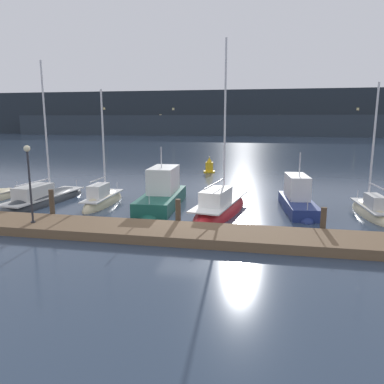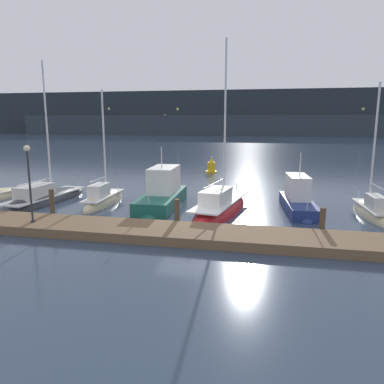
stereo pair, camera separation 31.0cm
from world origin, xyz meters
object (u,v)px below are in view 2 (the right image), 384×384
at_px(sailboat_berth_3, 104,202).
at_px(motorboat_berth_6, 298,205).
at_px(sailboat_berth_2, 45,201).
at_px(motorboat_berth_4, 162,199).
at_px(channel_buoy, 211,167).
at_px(sailboat_berth_7, 371,214).
at_px(sailboat_berth_5, 220,210).
at_px(dock_lamppost, 29,171).

bearing_deg(sailboat_berth_3, motorboat_berth_6, 3.77).
xyz_separation_m(sailboat_berth_2, motorboat_berth_6, (16.90, 1.18, 0.23)).
xyz_separation_m(motorboat_berth_4, motorboat_berth_6, (8.67, 0.56, -0.13)).
xyz_separation_m(sailboat_berth_2, channel_buoy, (8.91, 16.81, 0.50)).
relative_size(sailboat_berth_3, sailboat_berth_7, 0.99).
xyz_separation_m(sailboat_berth_5, motorboat_berth_6, (4.70, 1.46, 0.21)).
bearing_deg(sailboat_berth_2, motorboat_berth_6, 4.00).
xyz_separation_m(motorboat_berth_6, channel_buoy, (-7.99, 15.63, 0.27)).
xyz_separation_m(motorboat_berth_4, sailboat_berth_5, (3.97, -0.90, -0.34)).
height_order(sailboat_berth_5, sailboat_berth_7, sailboat_berth_5).
bearing_deg(dock_lamppost, channel_buoy, 76.22).
bearing_deg(motorboat_berth_4, sailboat_berth_3, -176.12).
bearing_deg(channel_buoy, sailboat_berth_7, -52.92).
distance_m(sailboat_berth_2, motorboat_berth_4, 8.26).
relative_size(sailboat_berth_2, sailboat_berth_3, 1.22).
bearing_deg(sailboat_berth_5, dock_lamppost, -147.02).
bearing_deg(motorboat_berth_6, dock_lamppost, -151.98).
distance_m(motorboat_berth_6, dock_lamppost, 15.64).
xyz_separation_m(sailboat_berth_2, dock_lamppost, (3.30, -6.05, 2.96)).
height_order(sailboat_berth_3, motorboat_berth_6, sailboat_berth_3).
height_order(motorboat_berth_4, motorboat_berth_6, motorboat_berth_4).
distance_m(sailboat_berth_3, dock_lamppost, 7.10).
height_order(sailboat_berth_2, motorboat_berth_6, sailboat_berth_2).
relative_size(sailboat_berth_2, motorboat_berth_6, 1.57).
bearing_deg(motorboat_berth_4, sailboat_berth_5, -12.79).
bearing_deg(dock_lamppost, sailboat_berth_2, 118.62).
bearing_deg(sailboat_berth_2, motorboat_berth_4, 4.30).
distance_m(sailboat_berth_5, channel_buoy, 17.42).
bearing_deg(sailboat_berth_5, sailboat_berth_7, 6.60).
xyz_separation_m(motorboat_berth_4, dock_lamppost, (-4.93, -6.67, 2.60)).
height_order(sailboat_berth_5, dock_lamppost, sailboat_berth_5).
bearing_deg(dock_lamppost, sailboat_berth_5, 32.98).
distance_m(sailboat_berth_3, channel_buoy, 17.14).
bearing_deg(sailboat_berth_3, dock_lamppost, -97.91).
bearing_deg(dock_lamppost, motorboat_berth_6, 28.02).
xyz_separation_m(sailboat_berth_5, dock_lamppost, (-8.90, -5.77, 2.94)).
bearing_deg(sailboat_berth_7, motorboat_berth_6, 173.98).
height_order(motorboat_berth_4, dock_lamppost, dock_lamppost).
xyz_separation_m(sailboat_berth_3, motorboat_berth_4, (4.04, 0.27, 0.35)).
height_order(sailboat_berth_2, sailboat_berth_5, sailboat_berth_5).
bearing_deg(sailboat_berth_5, motorboat_berth_4, 167.21).
xyz_separation_m(sailboat_berth_3, dock_lamppost, (-0.89, -6.40, 2.95)).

